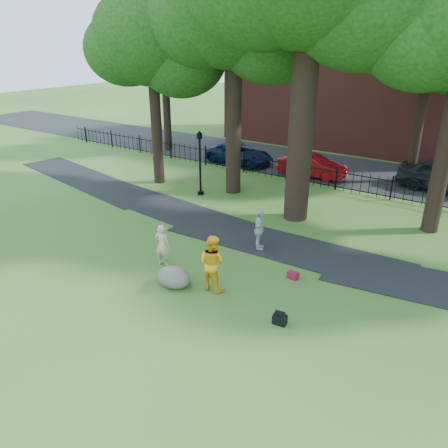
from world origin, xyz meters
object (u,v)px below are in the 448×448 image
Objects in this scene: man at (212,263)px; red_sedan at (312,166)px; boulder at (174,276)px; lamppost at (200,164)px; woman at (162,245)px.

man is 14.14m from red_sedan.
red_sedan is at bearing -76.98° from man.
man is 0.48× the size of red_sedan.
boulder is 14.54m from red_sedan.
boulder is 0.36× the size of lamppost.
man reaches higher than boulder.
woman is 0.83× the size of man.
red_sedan is (-0.14, 13.58, -0.14)m from woman.
woman is at bearing -4.84° from man.
man is at bearing 25.36° from boulder.
lamppost is 0.84× the size of red_sedan.
woman is 1.62m from boulder.
lamppost reaches higher than boulder.
lamppost is 7.44m from red_sedan.
red_sedan is (-1.42, 14.46, 0.31)m from boulder.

